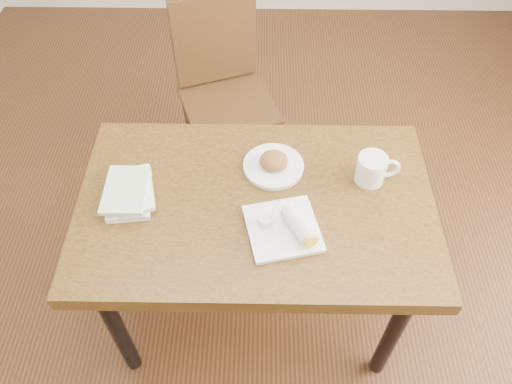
{
  "coord_description": "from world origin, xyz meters",
  "views": [
    {
      "loc": [
        0.02,
        -1.05,
        2.08
      ],
      "look_at": [
        0.0,
        0.0,
        0.8
      ],
      "focal_mm": 35.0,
      "sensor_mm": 36.0,
      "label": 1
    }
  ],
  "objects_px": {
    "table": "(256,217)",
    "coffee_mug": "(373,168)",
    "chair_far": "(223,83)",
    "plate_scone": "(274,164)",
    "plate_burrito": "(288,227)",
    "book_stack": "(129,192)"
  },
  "relations": [
    {
      "from": "plate_scone",
      "to": "plate_burrito",
      "type": "distance_m",
      "value": 0.28
    },
    {
      "from": "plate_scone",
      "to": "coffee_mug",
      "type": "relative_size",
      "value": 1.41
    },
    {
      "from": "coffee_mug",
      "to": "chair_far",
      "type": "bearing_deg",
      "value": 126.33
    },
    {
      "from": "table",
      "to": "book_stack",
      "type": "relative_size",
      "value": 5.17
    },
    {
      "from": "table",
      "to": "plate_burrito",
      "type": "distance_m",
      "value": 0.2
    },
    {
      "from": "chair_far",
      "to": "plate_burrito",
      "type": "xyz_separation_m",
      "value": [
        0.28,
        -1.01,
        0.22
      ]
    },
    {
      "from": "table",
      "to": "book_stack",
      "type": "xyz_separation_m",
      "value": [
        -0.43,
        0.01,
        0.11
      ]
    },
    {
      "from": "chair_far",
      "to": "plate_scone",
      "type": "bearing_deg",
      "value": -72.41
    },
    {
      "from": "book_stack",
      "to": "plate_burrito",
      "type": "bearing_deg",
      "value": -14.12
    },
    {
      "from": "coffee_mug",
      "to": "book_stack",
      "type": "height_order",
      "value": "coffee_mug"
    },
    {
      "from": "coffee_mug",
      "to": "table",
      "type": "bearing_deg",
      "value": -164.97
    },
    {
      "from": "table",
      "to": "chair_far",
      "type": "bearing_deg",
      "value": 101.0
    },
    {
      "from": "table",
      "to": "plate_scone",
      "type": "relative_size",
      "value": 5.6
    },
    {
      "from": "table",
      "to": "coffee_mug",
      "type": "relative_size",
      "value": 7.92
    },
    {
      "from": "table",
      "to": "plate_burrito",
      "type": "height_order",
      "value": "plate_burrito"
    },
    {
      "from": "plate_burrito",
      "to": "table",
      "type": "bearing_deg",
      "value": 129.9
    },
    {
      "from": "chair_far",
      "to": "plate_burrito",
      "type": "height_order",
      "value": "chair_far"
    },
    {
      "from": "table",
      "to": "plate_scone",
      "type": "distance_m",
      "value": 0.2
    },
    {
      "from": "chair_far",
      "to": "plate_scone",
      "type": "xyz_separation_m",
      "value": [
        0.23,
        -0.74,
        0.22
      ]
    },
    {
      "from": "table",
      "to": "coffee_mug",
      "type": "xyz_separation_m",
      "value": [
        0.4,
        0.11,
        0.14
      ]
    },
    {
      "from": "table",
      "to": "plate_scone",
      "type": "height_order",
      "value": "plate_scone"
    },
    {
      "from": "plate_scone",
      "to": "plate_burrito",
      "type": "bearing_deg",
      "value": -81.16
    }
  ]
}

